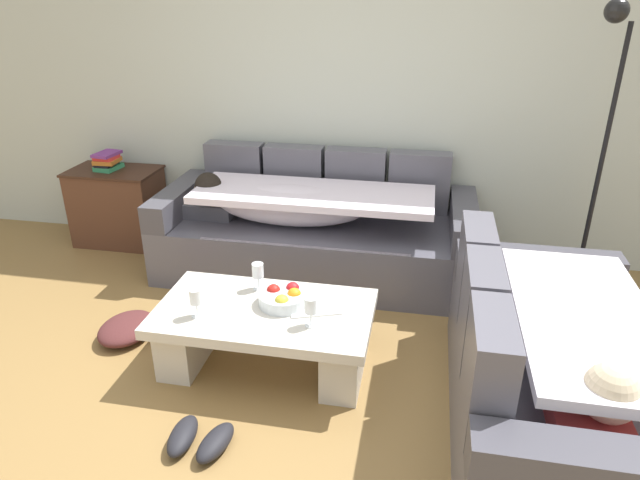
{
  "coord_description": "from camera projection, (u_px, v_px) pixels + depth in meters",
  "views": [
    {
      "loc": [
        0.66,
        -2.16,
        2.01
      ],
      "look_at": [
        0.05,
        1.01,
        0.55
      ],
      "focal_mm": 31.56,
      "sensor_mm": 36.0,
      "label": 1
    }
  ],
  "objects": [
    {
      "name": "ground_plane",
      "position": [
        274.0,
        416.0,
        2.88
      ],
      "size": [
        14.0,
        14.0,
        0.0
      ],
      "primitive_type": "plane",
      "color": "olive"
    },
    {
      "name": "back_wall",
      "position": [
        343.0,
        82.0,
        4.24
      ],
      "size": [
        9.0,
        0.1,
        2.7
      ],
      "primitive_type": "cube",
      "color": "#B6BDB1",
      "rests_on": "ground_plane"
    },
    {
      "name": "couch_along_wall",
      "position": [
        311.0,
        231.0,
        4.22
      ],
      "size": [
        2.31,
        0.92,
        0.88
      ],
      "color": "#53515C",
      "rests_on": "ground_plane"
    },
    {
      "name": "couch_near_window",
      "position": [
        551.0,
        375.0,
        2.65
      ],
      "size": [
        0.92,
        1.73,
        0.88
      ],
      "rotation": [
        0.0,
        0.0,
        1.57
      ],
      "color": "#53515C",
      "rests_on": "ground_plane"
    },
    {
      "name": "coffee_table",
      "position": [
        265.0,
        330.0,
        3.17
      ],
      "size": [
        1.2,
        0.68,
        0.38
      ],
      "color": "beige",
      "rests_on": "ground_plane"
    },
    {
      "name": "fruit_bowl",
      "position": [
        284.0,
        297.0,
        3.14
      ],
      "size": [
        0.28,
        0.28,
        0.1
      ],
      "color": "silver",
      "rests_on": "coffee_table"
    },
    {
      "name": "wine_glass_near_left",
      "position": [
        196.0,
        298.0,
        2.99
      ],
      "size": [
        0.07,
        0.07,
        0.17
      ],
      "color": "silver",
      "rests_on": "coffee_table"
    },
    {
      "name": "wine_glass_near_right",
      "position": [
        311.0,
        306.0,
        2.91
      ],
      "size": [
        0.07,
        0.07,
        0.17
      ],
      "color": "silver",
      "rests_on": "coffee_table"
    },
    {
      "name": "wine_glass_far_back",
      "position": [
        258.0,
        271.0,
        3.27
      ],
      "size": [
        0.07,
        0.07,
        0.17
      ],
      "color": "silver",
      "rests_on": "coffee_table"
    },
    {
      "name": "open_magazine",
      "position": [
        314.0,
        306.0,
        3.13
      ],
      "size": [
        0.34,
        0.3,
        0.01
      ],
      "primitive_type": "cube",
      "rotation": [
        0.0,
        0.0,
        0.36
      ],
      "color": "white",
      "rests_on": "coffee_table"
    },
    {
      "name": "side_cabinet",
      "position": [
        118.0,
        206.0,
        4.72
      ],
      "size": [
        0.72,
        0.44,
        0.64
      ],
      "color": "#502E1E",
      "rests_on": "ground_plane"
    },
    {
      "name": "book_stack_on_cabinet",
      "position": [
        107.0,
        161.0,
        4.57
      ],
      "size": [
        0.18,
        0.23,
        0.14
      ],
      "color": "#338C59",
      "rests_on": "side_cabinet"
    },
    {
      "name": "floor_lamp",
      "position": [
        599.0,
        139.0,
        3.6
      ],
      "size": [
        0.33,
        0.31,
        1.95
      ],
      "color": "black",
      "rests_on": "ground_plane"
    },
    {
      "name": "pair_of_shoes",
      "position": [
        199.0,
        439.0,
        2.67
      ],
      "size": [
        0.32,
        0.29,
        0.09
      ],
      "color": "black",
      "rests_on": "ground_plane"
    },
    {
      "name": "crumpled_garment",
      "position": [
        127.0,
        328.0,
        3.51
      ],
      "size": [
        0.36,
        0.43,
        0.12
      ],
      "primitive_type": "ellipsoid",
      "rotation": [
        0.0,
        0.0,
        1.47
      ],
      "color": "#4C2323",
      "rests_on": "ground_plane"
    }
  ]
}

